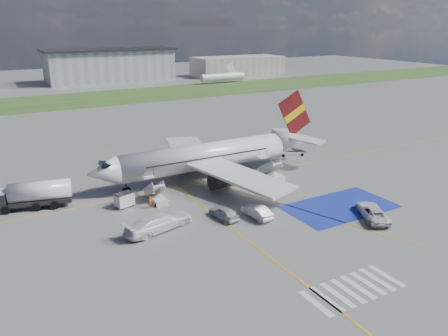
{
  "coord_description": "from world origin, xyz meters",
  "views": [
    {
      "loc": [
        -27.79,
        -40.97,
        22.1
      ],
      "look_at": [
        -0.28,
        7.57,
        3.5
      ],
      "focal_mm": 35.0,
      "sensor_mm": 36.0,
      "label": 1
    }
  ],
  "objects": [
    {
      "name": "grass_strip",
      "position": [
        0.0,
        95.0,
        0.01
      ],
      "size": [
        400.0,
        30.0,
        0.01
      ],
      "primitive_type": "cube",
      "color": "#2D4C1E",
      "rests_on": "ground"
    },
    {
      "name": "car_silver_b",
      "position": [
        -0.89,
        -1.45,
        0.75
      ],
      "size": [
        1.92,
        4.64,
        1.49
      ],
      "primitive_type": "imported",
      "rotation": [
        0.0,
        0.0,
        3.22
      ],
      "color": "silver",
      "rests_on": "ground"
    },
    {
      "name": "staging_box",
      "position": [
        10.0,
        -4.0,
        0.01
      ],
      "size": [
        14.0,
        8.0,
        0.01
      ],
      "primitive_type": "cube",
      "color": "navy",
      "rests_on": "ground"
    },
    {
      "name": "taxiway_line_main",
      "position": [
        0.0,
        12.0,
        0.01
      ],
      "size": [
        120.0,
        0.2,
        0.01
      ],
      "primitive_type": "cube",
      "color": "gold",
      "rests_on": "ground"
    },
    {
      "name": "crew_aft",
      "position": [
        4.7,
        8.52,
        0.88
      ],
      "size": [
        0.63,
        1.1,
        1.77
      ],
      "primitive_type": "imported",
      "rotation": [
        0.0,
        0.0,
        1.77
      ],
      "color": "orange",
      "rests_on": "ground"
    },
    {
      "name": "crosswalk",
      "position": [
        -1.8,
        -18.0,
        0.01
      ],
      "size": [
        9.0,
        4.0,
        0.01
      ],
      "color": "silver",
      "rests_on": "ground"
    },
    {
      "name": "van_white_a",
      "position": [
        11.05,
        -8.33,
        0.99
      ],
      "size": [
        4.63,
        5.77,
        1.97
      ],
      "primitive_type": "imported",
      "rotation": [
        0.0,
        0.0,
        2.65
      ],
      "color": "white",
      "rests_on": "ground"
    },
    {
      "name": "taxiway_line_diag",
      "position": [
        0.0,
        12.0,
        0.01
      ],
      "size": [
        20.71,
        56.45,
        0.01
      ],
      "primitive_type": "cube",
      "rotation": [
        0.0,
        0.0,
        0.35
      ],
      "color": "gold",
      "rests_on": "ground"
    },
    {
      "name": "terminal_east",
      "position": [
        75.0,
        128.0,
        4.0
      ],
      "size": [
        40.0,
        16.0,
        8.0
      ],
      "primitive_type": "cube",
      "color": "gray",
      "rests_on": "ground"
    },
    {
      "name": "airstairs_fwd",
      "position": [
        -9.5,
        8.7,
        0.62
      ],
      "size": [
        1.9,
        5.2,
        3.6
      ],
      "color": "silver",
      "rests_on": "ground"
    },
    {
      "name": "belt_loader",
      "position": [
        18.6,
        16.84,
        0.36
      ],
      "size": [
        5.01,
        3.05,
        1.45
      ],
      "rotation": [
        0.0,
        0.0,
        -0.35
      ],
      "color": "silver",
      "rests_on": "ground"
    },
    {
      "name": "taxiway_line_cross",
      "position": [
        -5.0,
        -10.0,
        0.01
      ],
      "size": [
        0.2,
        60.0,
        0.01
      ],
      "primitive_type": "cube",
      "color": "gold",
      "rests_on": "ground"
    },
    {
      "name": "crew_nose",
      "position": [
        -13.84,
        10.83,
        0.77
      ],
      "size": [
        0.71,
        0.84,
        1.54
      ],
      "primitive_type": "imported",
      "rotation": [
        0.0,
        0.0,
        -1.39
      ],
      "color": "#EE590C",
      "rests_on": "ground"
    },
    {
      "name": "terminal_centre",
      "position": [
        20.0,
        135.0,
        6.0
      ],
      "size": [
        48.0,
        18.0,
        12.0
      ],
      "primitive_type": "cube",
      "color": "gray",
      "rests_on": "ground"
    },
    {
      "name": "airstairs_aft",
      "position": [
        9.0,
        8.7,
        0.62
      ],
      "size": [
        1.9,
        5.2,
        3.6
      ],
      "color": "silver",
      "rests_on": "ground"
    },
    {
      "name": "ground",
      "position": [
        0.0,
        0.0,
        0.0
      ],
      "size": [
        400.0,
        400.0,
        0.0
      ],
      "primitive_type": "plane",
      "color": "#60605E",
      "rests_on": "ground"
    },
    {
      "name": "crew_fwd",
      "position": [
        -10.93,
        7.48,
        0.78
      ],
      "size": [
        0.66,
        0.55,
        1.56
      ],
      "primitive_type": "imported",
      "rotation": [
        0.0,
        0.0,
        0.36
      ],
      "color": "#E4520C",
      "rests_on": "ground"
    },
    {
      "name": "gpu_cart",
      "position": [
        -13.66,
        9.43,
        0.84
      ],
      "size": [
        2.56,
        2.03,
        1.87
      ],
      "rotation": [
        0.0,
        0.0,
        0.32
      ],
      "color": "silver",
      "rests_on": "ground"
    },
    {
      "name": "car_silver_a",
      "position": [
        -4.45,
        0.2,
        0.74
      ],
      "size": [
        2.3,
        4.54,
        1.48
      ],
      "primitive_type": "imported",
      "rotation": [
        0.0,
        0.0,
        3.27
      ],
      "color": "#A7A9AE",
      "rests_on": "ground"
    },
    {
      "name": "van_white_b",
      "position": [
        -12.24,
        1.14,
        1.24
      ],
      "size": [
        6.77,
        4.06,
        2.48
      ],
      "primitive_type": "imported",
      "rotation": [
        0.0,
        0.0,
        1.82
      ],
      "color": "white",
      "rests_on": "ground"
    },
    {
      "name": "fuel_tanker",
      "position": [
        -23.97,
        14.81,
        1.43
      ],
      "size": [
        10.28,
        4.83,
        3.4
      ],
      "rotation": [
        0.0,
        0.0,
        -0.23
      ],
      "color": "black",
      "rests_on": "ground"
    },
    {
      "name": "airliner",
      "position": [
        1.51,
        14.0,
        3.39
      ],
      "size": [
        36.81,
        32.95,
        11.92
      ],
      "color": "silver",
      "rests_on": "ground"
    }
  ]
}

